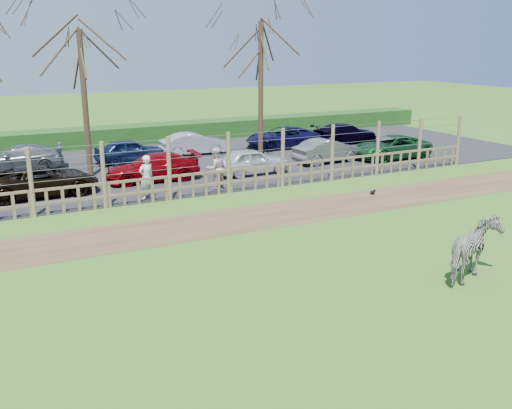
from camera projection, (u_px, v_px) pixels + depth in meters
name	position (u px, v px, depth m)	size (l,w,h in m)	color
ground	(264.00, 271.00, 15.38)	(120.00, 120.00, 0.00)	olive
dirt_strip	(203.00, 225.00, 19.25)	(34.00, 2.80, 0.01)	brown
asphalt	(129.00, 168.00, 27.86)	(44.00, 13.00, 0.04)	#232326
hedge	(98.00, 137.00, 33.74)	(46.00, 2.00, 1.10)	#1E4716
fence	(170.00, 180.00, 22.05)	(30.16, 0.16, 2.50)	brown
tree_mid	(82.00, 68.00, 24.82)	(4.80, 4.80, 6.83)	#3D2B1E
tree_right	(261.00, 57.00, 29.00)	(4.80, 4.80, 7.35)	#3D2B1E
zebra	(475.00, 251.00, 14.57)	(0.87, 1.91, 1.62)	gray
visitor_a	(146.00, 177.00, 22.11)	(0.63, 0.41, 1.72)	white
visitor_b	(216.00, 168.00, 23.65)	(0.84, 0.65, 1.72)	beige
crow	(373.00, 192.00, 23.07)	(0.25, 0.18, 0.20)	black
car_2	(42.00, 181.00, 22.67)	(1.99, 4.32, 1.20)	black
car_3	(153.00, 167.00, 25.10)	(1.68, 4.13, 1.20)	maroon
car_4	(252.00, 161.00, 26.43)	(1.42, 3.52, 1.20)	silver
car_5	(328.00, 151.00, 29.02)	(1.27, 3.64, 1.20)	slate
car_6	(391.00, 147.00, 29.99)	(1.99, 4.32, 1.20)	#1A5023
car_9	(18.00, 158.00, 27.09)	(1.68, 4.13, 1.20)	slate
car_10	(130.00, 151.00, 28.98)	(1.42, 3.52, 1.20)	#14254A
car_11	(194.00, 144.00, 30.95)	(1.27, 3.64, 1.20)	silver
car_12	(283.00, 137.00, 33.07)	(1.99, 4.32, 1.20)	#100D3D
car_13	(345.00, 133.00, 34.52)	(1.68, 4.13, 1.20)	black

